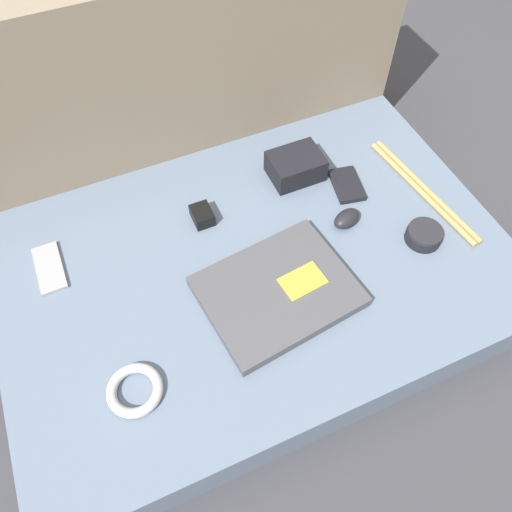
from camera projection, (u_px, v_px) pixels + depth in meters
The scene contains 12 objects.
ground_plane at pixel (256, 290), 1.20m from camera, with size 8.00×8.00×0.00m, color #38383D.
couch_seat at pixel (256, 276), 1.15m from camera, with size 1.11×0.74×0.13m.
couch_backrest at pixel (178, 79), 1.21m from camera, with size 1.11×0.20×0.56m.
laptop at pixel (278, 291), 1.04m from camera, with size 0.33×0.28×0.03m.
computer_mouse at pixel (347, 219), 1.14m from camera, with size 0.08×0.06×0.03m.
speaker_puck at pixel (424, 235), 1.12m from camera, with size 0.08×0.08×0.03m.
phone_silver at pixel (49, 268), 1.08m from camera, with size 0.06×0.13×0.01m.
phone_black at pixel (347, 185), 1.21m from camera, with size 0.08×0.12×0.01m.
camera_pouch at pixel (296, 166), 1.22m from camera, with size 0.13×0.10×0.06m.
charger_brick at pixel (202, 215), 1.15m from camera, with size 0.05×0.06×0.03m.
cable_coil at pixel (135, 390), 0.93m from camera, with size 0.11×0.11×0.02m.
drumstick_pair at pixel (423, 190), 1.20m from camera, with size 0.07×0.37×0.01m.
Camera 1 is at (-0.24, -0.55, 1.04)m, focal length 35.00 mm.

